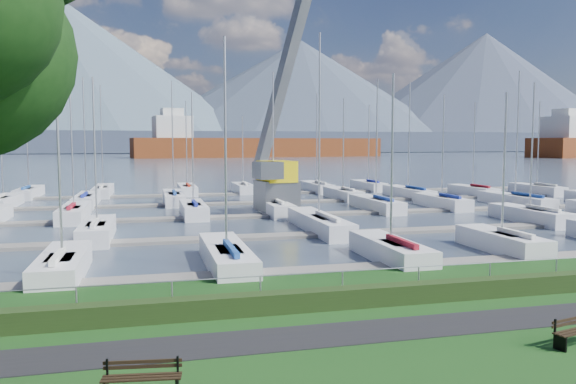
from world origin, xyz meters
name	(u,v)px	position (x,y,z in m)	size (l,w,h in m)	color
path	(405,328)	(0.00, -3.00, 0.01)	(160.00, 2.00, 0.04)	black
water	(164,155)	(0.00, 260.00, -0.40)	(800.00, 540.00, 0.20)	#3C4758
hedge	(372,296)	(0.00, -0.40, 0.35)	(80.00, 0.70, 0.70)	#203313
fence	(369,270)	(0.00, 0.00, 1.20)	(0.04, 0.04, 80.00)	#9C9EA4
foothill	(160,142)	(0.00, 330.00, 6.00)	(900.00, 80.00, 12.00)	#444F64
mountains	(167,86)	(7.35, 404.62, 46.68)	(1190.00, 360.00, 115.00)	#3E4D5B
docks	(246,217)	(0.00, 26.00, -0.22)	(90.00, 41.60, 0.25)	slate
bench_left	(142,378)	(-7.93, -5.80, 0.42)	(1.84, 0.66, 0.85)	black
crane	(278,148)	(3.61, 29.88, 5.33)	(6.41, 13.21, 22.35)	#53555A
cargo_ship_mid	(250,148)	(33.85, 211.11, 3.50)	(105.42, 29.88, 21.50)	maroon
sailboat_fleet	(250,147)	(1.02, 29.85, 5.44)	(74.74, 49.81, 13.71)	white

